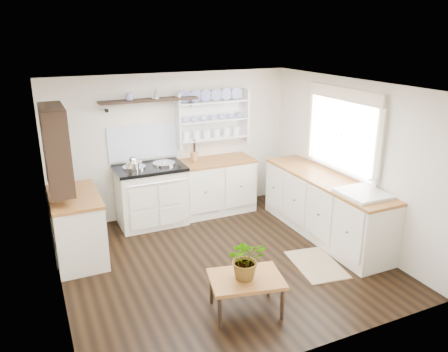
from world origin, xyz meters
The scene contains 19 objects.
floor centered at (0.00, 0.00, 0.00)m, with size 4.00×3.80×0.01m, color black.
wall_back centered at (0.00, 1.90, 1.15)m, with size 4.00×0.02×2.30m, color silver.
wall_right centered at (2.00, 0.00, 1.15)m, with size 0.02×3.80×2.30m, color silver.
wall_left centered at (-2.00, 0.00, 1.15)m, with size 0.02×3.80×2.30m, color silver.
ceiling centered at (0.00, 0.00, 2.30)m, with size 4.00×3.80×0.01m, color white.
window centered at (1.95, 0.15, 1.56)m, with size 0.08×1.55×1.22m.
aga_cooker centered at (-0.51, 1.57, 0.48)m, with size 1.06×0.73×0.97m.
back_cabinets centered at (0.60, 1.60, 0.46)m, with size 1.27×0.63×0.90m.
right_cabinets centered at (1.70, 0.10, 0.46)m, with size 0.62×2.43×0.90m.
belfast_sink centered at (1.70, -0.65, 0.80)m, with size 0.55×0.60×0.45m.
left_cabinets centered at (-1.70, 0.90, 0.46)m, with size 0.62×1.13×0.90m.
plate_rack centered at (0.65, 1.86, 1.56)m, with size 1.20×0.22×0.90m.
high_shelf centered at (-0.40, 1.78, 1.91)m, with size 1.50×0.29×0.16m.
left_shelving centered at (-1.84, 0.90, 1.55)m, with size 0.28×0.80×1.05m, color black.
kettle centered at (-0.79, 1.45, 1.05)m, with size 0.19×0.19×0.23m, color silver, non-canonical shape.
utensil_crock centered at (0.26, 1.68, 0.98)m, with size 0.12×0.12×0.14m, color #AE7440.
center_table centered at (-0.22, -1.09, 0.37)m, with size 0.87×0.70×0.42m.
potted_plant centered at (-0.22, -1.09, 0.65)m, with size 0.41×0.35×0.45m, color #3F7233.
floor_rug centered at (1.08, -0.61, 0.01)m, with size 0.55×0.85×0.02m, color #9F795D.
Camera 1 is at (-2.12, -4.69, 2.93)m, focal length 35.00 mm.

